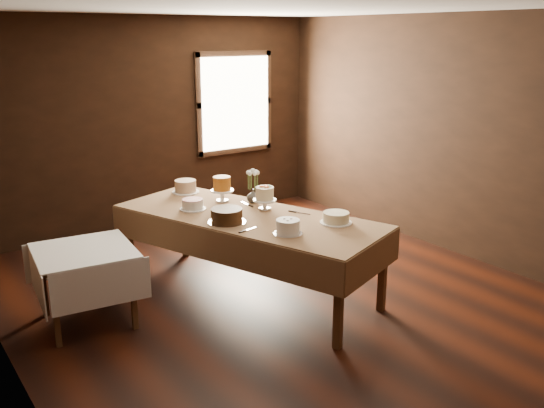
% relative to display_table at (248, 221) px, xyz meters
% --- Properties ---
extents(floor, '(5.00, 6.00, 0.01)m').
position_rel_display_table_xyz_m(floor, '(0.21, -0.32, -0.78)').
color(floor, black).
rests_on(floor, ground).
extents(ceiling, '(5.00, 6.00, 0.01)m').
position_rel_display_table_xyz_m(ceiling, '(0.21, -0.32, 2.02)').
color(ceiling, beige).
rests_on(ceiling, wall_back).
extents(wall_back, '(5.00, 0.02, 2.80)m').
position_rel_display_table_xyz_m(wall_back, '(0.21, 2.68, 0.62)').
color(wall_back, black).
rests_on(wall_back, ground).
extents(wall_right, '(0.02, 6.00, 2.80)m').
position_rel_display_table_xyz_m(wall_right, '(2.71, -0.32, 0.62)').
color(wall_right, black).
rests_on(wall_right, ground).
extents(window, '(1.10, 0.05, 1.30)m').
position_rel_display_table_xyz_m(window, '(1.51, 2.62, 0.82)').
color(window, '#FFEABF').
rests_on(window, wall_back).
extents(display_table, '(1.91, 2.92, 0.84)m').
position_rel_display_table_xyz_m(display_table, '(0.00, 0.00, 0.00)').
color(display_table, '#4B2F1B').
rests_on(display_table, ground).
extents(side_table, '(0.93, 0.93, 0.71)m').
position_rel_display_table_xyz_m(side_table, '(-1.53, 0.35, -0.15)').
color(side_table, '#4B2F1B').
rests_on(side_table, ground).
extents(cake_speckled, '(0.30, 0.30, 0.14)m').
position_rel_display_table_xyz_m(cake_speckled, '(-0.10, 1.13, 0.13)').
color(cake_speckled, white).
rests_on(cake_speckled, display_table).
extents(cake_lattice, '(0.30, 0.30, 0.10)m').
position_rel_display_table_xyz_m(cake_lattice, '(-0.35, 0.49, 0.11)').
color(cake_lattice, white).
rests_on(cake_lattice, display_table).
extents(cake_caramel, '(0.25, 0.25, 0.28)m').
position_rel_display_table_xyz_m(cake_caramel, '(0.05, 0.57, 0.18)').
color(cake_caramel, white).
rests_on(cake_caramel, display_table).
extents(cake_chocolate, '(0.37, 0.37, 0.14)m').
position_rel_display_table_xyz_m(cake_chocolate, '(-0.30, -0.09, 0.13)').
color(cake_chocolate, silver).
rests_on(cake_chocolate, display_table).
extents(cake_flowers, '(0.24, 0.24, 0.25)m').
position_rel_display_table_xyz_m(cake_flowers, '(0.25, 0.07, 0.17)').
color(cake_flowers, white).
rests_on(cake_flowers, display_table).
extents(cake_swirl, '(0.29, 0.29, 0.14)m').
position_rel_display_table_xyz_m(cake_swirl, '(-0.02, -0.69, 0.13)').
color(cake_swirl, silver).
rests_on(cake_swirl, display_table).
extents(cake_cream, '(0.30, 0.30, 0.11)m').
position_rel_display_table_xyz_m(cake_cream, '(0.54, -0.69, 0.11)').
color(cake_cream, white).
rests_on(cake_cream, display_table).
extents(cake_server_b, '(0.13, 0.23, 0.01)m').
position_rel_display_table_xyz_m(cake_server_b, '(0.48, -0.28, 0.07)').
color(cake_server_b, silver).
rests_on(cake_server_b, display_table).
extents(cake_server_c, '(0.10, 0.24, 0.01)m').
position_rel_display_table_xyz_m(cake_server_c, '(-0.12, 0.26, 0.07)').
color(cake_server_c, silver).
rests_on(cake_server_c, display_table).
extents(cake_server_d, '(0.04, 0.24, 0.01)m').
position_rel_display_table_xyz_m(cake_server_d, '(0.20, 0.37, 0.07)').
color(cake_server_d, silver).
rests_on(cake_server_d, display_table).
extents(cake_server_e, '(0.24, 0.08, 0.01)m').
position_rel_display_table_xyz_m(cake_server_e, '(-0.20, -0.37, 0.07)').
color(cake_server_e, silver).
rests_on(cake_server_e, display_table).
extents(flower_vase, '(0.18, 0.18, 0.14)m').
position_rel_display_table_xyz_m(flower_vase, '(0.29, 0.35, 0.13)').
color(flower_vase, '#2D2823').
rests_on(flower_vase, display_table).
extents(flower_bouquet, '(0.14, 0.14, 0.20)m').
position_rel_display_table_xyz_m(flower_bouquet, '(0.29, 0.35, 0.33)').
color(flower_bouquet, white).
rests_on(flower_bouquet, flower_vase).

